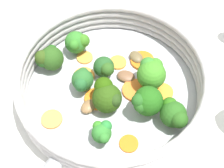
% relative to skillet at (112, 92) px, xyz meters
% --- Properties ---
extents(ground_plane, '(4.00, 4.00, 0.00)m').
position_rel_skillet_xyz_m(ground_plane, '(0.00, 0.00, -0.01)').
color(ground_plane, white).
extents(skillet, '(0.29, 0.29, 0.02)m').
position_rel_skillet_xyz_m(skillet, '(0.00, 0.00, 0.00)').
color(skillet, '#B2B5B7').
rests_on(skillet, ground_plane).
extents(skillet_rim_wall, '(0.31, 0.31, 0.05)m').
position_rel_skillet_xyz_m(skillet_rim_wall, '(0.00, 0.00, 0.04)').
color(skillet_rim_wall, '#B6B0B0').
rests_on(skillet_rim_wall, skillet).
extents(skillet_rivet_left, '(0.01, 0.01, 0.01)m').
position_rel_skillet_xyz_m(skillet_rivet_left, '(-0.09, 0.11, 0.01)').
color(skillet_rivet_left, '#AFB3BC').
rests_on(skillet_rivet_left, skillet).
extents(skillet_rivet_right, '(0.01, 0.01, 0.01)m').
position_rel_skillet_xyz_m(skillet_rivet_right, '(-0.13, 0.05, 0.01)').
color(skillet_rivet_right, '#B0B7B9').
rests_on(skillet_rivet_right, skillet).
extents(carrot_slice_0, '(0.04, 0.04, 0.00)m').
position_rel_skillet_xyz_m(carrot_slice_0, '(0.05, -0.02, 0.01)').
color(carrot_slice_0, orange).
rests_on(carrot_slice_0, skillet).
extents(carrot_slice_1, '(0.05, 0.05, 0.00)m').
position_rel_skillet_xyz_m(carrot_slice_1, '(0.03, 0.05, 0.01)').
color(carrot_slice_1, orange).
rests_on(carrot_slice_1, skillet).
extents(carrot_slice_2, '(0.03, 0.03, 0.00)m').
position_rel_skillet_xyz_m(carrot_slice_2, '(-0.10, -0.02, 0.01)').
color(carrot_slice_2, orange).
rests_on(carrot_slice_2, skillet).
extents(carrot_slice_3, '(0.06, 0.06, 0.01)m').
position_rel_skillet_xyz_m(carrot_slice_3, '(-0.02, 0.03, 0.01)').
color(carrot_slice_3, orange).
rests_on(carrot_slice_3, skillet).
extents(carrot_slice_4, '(0.04, 0.04, 0.00)m').
position_rel_skillet_xyz_m(carrot_slice_4, '(0.07, 0.04, 0.01)').
color(carrot_slice_4, '#F4963A').
rests_on(carrot_slice_4, skillet).
extents(carrot_slice_5, '(0.06, 0.06, 0.01)m').
position_rel_skillet_xyz_m(carrot_slice_5, '(0.05, -0.06, 0.01)').
color(carrot_slice_5, orange).
rests_on(carrot_slice_5, skillet).
extents(carrot_slice_6, '(0.04, 0.04, 0.00)m').
position_rel_skillet_xyz_m(carrot_slice_6, '(-0.05, 0.10, 0.01)').
color(carrot_slice_6, '#F88F41').
rests_on(carrot_slice_6, skillet).
extents(carrot_slice_7, '(0.05, 0.05, 0.01)m').
position_rel_skillet_xyz_m(carrot_slice_7, '(-0.01, -0.04, 0.01)').
color(carrot_slice_7, orange).
rests_on(carrot_slice_7, skillet).
extents(carrot_slice_8, '(0.04, 0.04, 0.00)m').
position_rel_skillet_xyz_m(carrot_slice_8, '(-0.02, -0.08, 0.01)').
color(carrot_slice_8, orange).
rests_on(carrot_slice_8, skillet).
extents(broccoli_floret_0, '(0.04, 0.03, 0.04)m').
position_rel_skillet_xyz_m(broccoli_floret_0, '(-0.09, 0.02, 0.03)').
color(broccoli_floret_0, '#629656').
rests_on(broccoli_floret_0, skillet).
extents(broccoli_floret_1, '(0.04, 0.04, 0.04)m').
position_rel_skillet_xyz_m(broccoli_floret_1, '(0.00, 0.05, 0.03)').
color(broccoli_floret_1, '#76A455').
rests_on(broccoli_floret_1, skillet).
extents(broccoli_floret_2, '(0.05, 0.04, 0.05)m').
position_rel_skillet_xyz_m(broccoli_floret_2, '(-0.07, -0.09, 0.04)').
color(broccoli_floret_2, '#6BA14E').
rests_on(broccoli_floret_2, skillet).
extents(broccoli_floret_3, '(0.05, 0.05, 0.06)m').
position_rel_skillet_xyz_m(broccoli_floret_3, '(0.00, -0.06, 0.04)').
color(broccoli_floret_3, '#5B8954').
rests_on(broccoli_floret_3, skillet).
extents(broccoli_floret_4, '(0.04, 0.04, 0.04)m').
position_rel_skillet_xyz_m(broccoli_floret_4, '(0.03, 0.01, 0.03)').
color(broccoli_floret_4, '#7EA35C').
rests_on(broccoli_floret_4, skillet).
extents(broccoli_floret_5, '(0.04, 0.04, 0.04)m').
position_rel_skillet_xyz_m(broccoli_floret_5, '(0.09, 0.05, 0.03)').
color(broccoli_floret_5, '#82AF68').
rests_on(broccoli_floret_5, skillet).
extents(broccoli_floret_6, '(0.05, 0.05, 0.05)m').
position_rel_skillet_xyz_m(broccoli_floret_6, '(-0.03, 0.01, 0.04)').
color(broccoli_floret_6, '#7CA154').
rests_on(broccoli_floret_6, skillet).
extents(broccoli_floret_7, '(0.04, 0.05, 0.05)m').
position_rel_skillet_xyz_m(broccoli_floret_7, '(0.05, 0.10, 0.03)').
color(broccoli_floret_7, '#6D8F56').
rests_on(broccoli_floret_7, skillet).
extents(broccoli_floret_8, '(0.05, 0.05, 0.06)m').
position_rel_skillet_xyz_m(broccoli_floret_8, '(-0.05, -0.05, 0.04)').
color(broccoli_floret_8, '#799C57').
rests_on(broccoli_floret_8, skillet).
extents(mushroom_piece_0, '(0.03, 0.03, 0.01)m').
position_rel_skillet_xyz_m(mushroom_piece_0, '(-0.03, 0.04, 0.01)').
color(mushroom_piece_0, olive).
rests_on(mushroom_piece_0, skillet).
extents(mushroom_piece_1, '(0.03, 0.04, 0.01)m').
position_rel_skillet_xyz_m(mushroom_piece_1, '(0.02, -0.03, 0.01)').
color(mushroom_piece_1, brown).
rests_on(mushroom_piece_1, skillet).
extents(mushroom_piece_2, '(0.04, 0.03, 0.01)m').
position_rel_skillet_xyz_m(mushroom_piece_2, '(0.06, -0.05, 0.01)').
color(mushroom_piece_2, brown).
rests_on(mushroom_piece_2, skillet).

